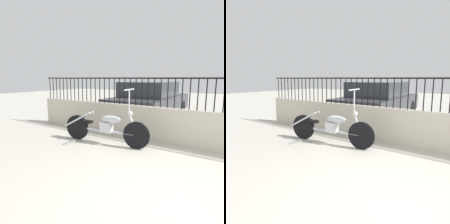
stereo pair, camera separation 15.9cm
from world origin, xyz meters
The scene contains 5 objects.
ground_plane centered at (0.00, 0.00, 0.00)m, with size 40.00×40.00×0.00m, color #B7B2A5.
low_wall centered at (0.00, 2.27, 0.43)m, with size 10.37×0.18×0.85m.
fence_railing centered at (0.00, 2.27, 1.33)m, with size 10.37×0.04×0.72m.
motorcycle_silver centered at (-2.21, 1.36, 0.41)m, with size 2.27×0.54×1.33m.
car_dark_grey centered at (-2.41, 4.80, 0.71)m, with size 1.90×4.37×1.42m.
Camera 2 is at (0.72, -2.29, 1.56)m, focal length 32.00 mm.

